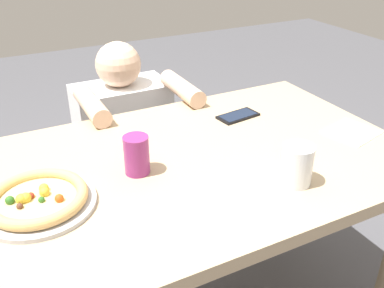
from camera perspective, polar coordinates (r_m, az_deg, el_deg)
The scene contains 7 objects.
dining_table at distance 1.35m, azimuth -0.25°, elevation -6.08°, with size 1.36×0.83×0.75m.
pizza_near at distance 1.15m, azimuth -19.75°, elevation -6.96°, with size 0.29×0.29×0.04m.
drink_cup_colored at distance 1.21m, azimuth -7.35°, elevation -1.43°, with size 0.07×0.07×0.11m.
water_cup_clear at distance 1.19m, azimuth 13.72°, elevation -2.67°, with size 0.09×0.09×0.11m.
paper_napkin at distance 1.55m, azimuth 20.38°, elevation 1.52°, with size 0.16×0.14×0.00m, color white.
cell_phone at distance 1.57m, azimuth 6.11°, elevation 3.73°, with size 0.16×0.09×0.01m.
diner_seated at distance 2.01m, azimuth -8.69°, elevation -1.40°, with size 0.44×0.53×0.94m.
Camera 1 is at (-0.50, -0.99, 1.41)m, focal length 40.28 mm.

